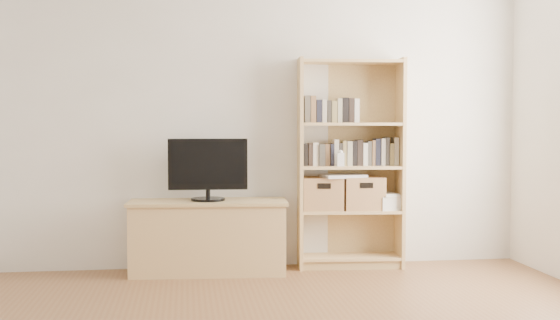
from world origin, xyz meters
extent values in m
cube|color=silver|center=(0.00, 2.50, 1.30)|extent=(4.50, 0.02, 2.60)
cube|color=tan|center=(-0.46, 2.27, 0.28)|extent=(1.26, 0.54, 0.57)
cube|color=tan|center=(0.74, 2.34, 0.88)|extent=(0.90, 0.38, 1.76)
cube|color=black|center=(-0.46, 2.27, 0.84)|extent=(0.64, 0.08, 0.50)
cube|color=black|center=(0.74, 2.36, 0.97)|extent=(0.82, 0.25, 0.22)
cube|color=black|center=(0.55, 2.38, 1.33)|extent=(0.40, 0.16, 0.21)
cube|color=white|center=(0.64, 2.25, 0.92)|extent=(0.06, 0.04, 0.11)
cube|color=#A4814A|center=(0.51, 2.36, 0.63)|extent=(0.36, 0.31, 0.27)
cube|color=#A4814A|center=(0.85, 2.33, 0.63)|extent=(0.35, 0.29, 0.28)
cube|color=silver|center=(0.67, 2.33, 0.78)|extent=(0.38, 0.30, 0.03)
cube|color=beige|center=(1.04, 2.32, 0.55)|extent=(0.21, 0.28, 0.12)
camera|label=1|loc=(-0.64, -3.41, 1.23)|focal=45.00mm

